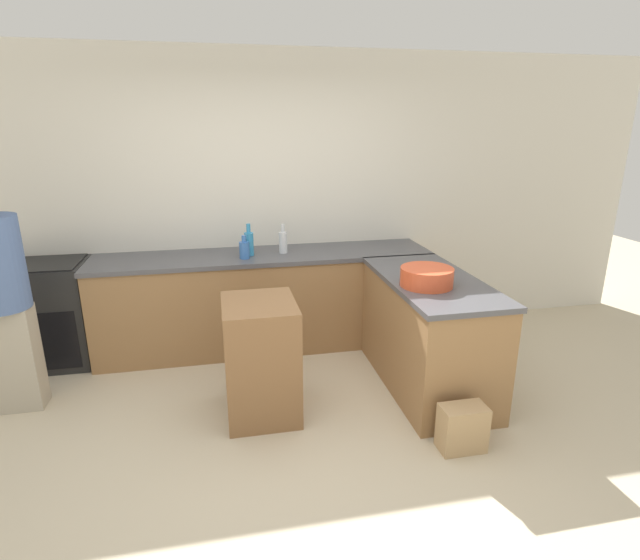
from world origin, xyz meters
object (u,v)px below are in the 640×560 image
at_px(island_table, 261,359).
at_px(water_bottle_blue, 244,249).
at_px(person_by_range, 1,296).
at_px(mixing_bowl, 427,277).
at_px(vinegar_bottle_clear, 283,242).
at_px(paper_bag, 462,428).
at_px(dish_soap_bottle, 249,243).
at_px(range_oven, 47,314).

relative_size(island_table, water_bottle_blue, 4.16).
bearing_deg(water_bottle_blue, person_by_range, -161.05).
bearing_deg(person_by_range, water_bottle_blue, 18.95).
distance_m(island_table, mixing_bowl, 1.35).
bearing_deg(vinegar_bottle_clear, paper_bag, -64.46).
relative_size(vinegar_bottle_clear, water_bottle_blue, 1.29).
bearing_deg(dish_soap_bottle, range_oven, 178.21).
height_order(water_bottle_blue, paper_bag, water_bottle_blue).
distance_m(island_table, person_by_range, 1.88).
xyz_separation_m(island_table, mixing_bowl, (1.23, -0.01, 0.54)).
bearing_deg(mixing_bowl, island_table, 179.47).
xyz_separation_m(range_oven, water_bottle_blue, (1.73, -0.16, 0.53)).
xyz_separation_m(range_oven, mixing_bowl, (2.99, -1.21, 0.52)).
height_order(range_oven, mixing_bowl, mixing_bowl).
relative_size(island_table, dish_soap_bottle, 2.99).
relative_size(dish_soap_bottle, paper_bag, 0.92).
bearing_deg(dish_soap_bottle, paper_bag, -56.87).
bearing_deg(island_table, water_bottle_blue, 91.52).
relative_size(vinegar_bottle_clear, person_by_range, 0.16).
distance_m(range_oven, water_bottle_blue, 1.81).
distance_m(mixing_bowl, vinegar_bottle_clear, 1.48).
height_order(mixing_bowl, vinegar_bottle_clear, vinegar_bottle_clear).
distance_m(vinegar_bottle_clear, water_bottle_blue, 0.38).
bearing_deg(range_oven, mixing_bowl, -22.03).
xyz_separation_m(mixing_bowl, person_by_range, (-3.00, 0.45, -0.08)).
bearing_deg(person_by_range, dish_soap_bottle, 21.34).
bearing_deg(water_bottle_blue, range_oven, 174.79).
xyz_separation_m(island_table, person_by_range, (-1.77, 0.44, 0.46)).
bearing_deg(mixing_bowl, dish_soap_bottle, 136.39).
bearing_deg(water_bottle_blue, mixing_bowl, -39.83).
bearing_deg(range_oven, dish_soap_bottle, -1.79).
relative_size(island_table, mixing_bowl, 2.23).
bearing_deg(paper_bag, mixing_bowl, 90.02).
height_order(range_oven, paper_bag, range_oven).
bearing_deg(person_by_range, mixing_bowl, -8.58).
bearing_deg(dish_soap_bottle, mixing_bowl, -43.61).
height_order(mixing_bowl, water_bottle_blue, water_bottle_blue).
bearing_deg(island_table, dish_soap_bottle, 88.90).
bearing_deg(vinegar_bottle_clear, water_bottle_blue, -160.44).
xyz_separation_m(island_table, water_bottle_blue, (-0.03, 1.04, 0.56)).
bearing_deg(vinegar_bottle_clear, island_table, -105.94).
xyz_separation_m(island_table, vinegar_bottle_clear, (0.33, 1.17, 0.58)).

